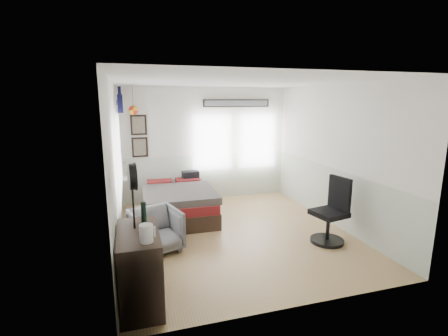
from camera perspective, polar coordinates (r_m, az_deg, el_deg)
The scene contains 12 objects.
ground_plane at distance 6.07m, azimuth 2.01°, elevation -11.44°, with size 4.00×4.50×0.01m, color #AF864C.
room_shell at distance 5.78m, azimuth 0.81°, elevation 4.08°, with size 4.02×4.52×2.71m.
wall_decor at distance 7.28m, azimuth -11.26°, elevation 9.32°, with size 3.55×1.32×1.44m.
bed at distance 6.82m, azimuth -8.00°, elevation -6.13°, with size 1.43×1.95×0.62m.
dresser at distance 4.14m, azimuth -14.62°, elevation -16.55°, with size 0.48×1.00×0.90m, color black.
armchair at distance 5.42m, azimuth -11.88°, elevation -10.65°, with size 0.73×0.75×0.68m, color slate.
nightstand at distance 7.74m, azimuth -5.86°, elevation -4.12°, with size 0.54×0.43×0.54m, color black.
task_chair at distance 5.86m, azimuth 18.36°, elevation -8.04°, with size 0.58×0.58×1.13m.
kettle at distance 3.63m, azimuth -13.49°, elevation -11.11°, with size 0.17×0.15×0.20m.
bottle at distance 4.17m, azimuth -13.95°, elevation -7.60°, with size 0.07×0.07×0.26m, color black.
stand_fan at distance 3.88m, azimuth -15.76°, elevation -1.69°, with size 0.10×0.33×0.79m.
black_bag at distance 7.65m, azimuth -5.92°, elevation -1.37°, with size 0.38×0.25×0.22m, color black.
Camera 1 is at (-1.77, -5.28, 2.39)m, focal length 26.00 mm.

